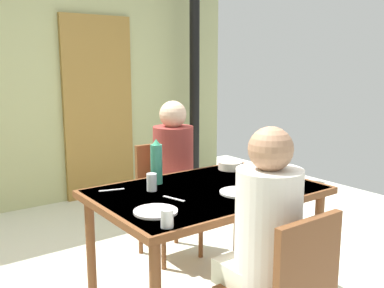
{
  "coord_description": "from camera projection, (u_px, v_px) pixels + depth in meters",
  "views": [
    {
      "loc": [
        -1.33,
        -2.05,
        1.49
      ],
      "look_at": [
        0.21,
        0.06,
        1.0
      ],
      "focal_mm": 40.45,
      "sensor_mm": 36.0,
      "label": 1
    }
  ],
  "objects": [
    {
      "name": "wall_back",
      "position": [
        34.0,
        71.0,
        4.39
      ],
      "size": [
        4.76,
        0.1,
        2.82
      ],
      "primitive_type": "cube",
      "color": "#AFB47D",
      "rests_on": "ground_plane"
    },
    {
      "name": "door_wooden",
      "position": [
        99.0,
        108.0,
        4.79
      ],
      "size": [
        0.8,
        0.05,
        2.0
      ],
      "primitive_type": "cube",
      "color": "olive",
      "rests_on": "ground_plane"
    },
    {
      "name": "stove_pipe_column",
      "position": [
        195.0,
        70.0,
        5.15
      ],
      "size": [
        0.12,
        0.12,
        2.82
      ],
      "primitive_type": "cylinder",
      "color": "black",
      "rests_on": "ground_plane"
    },
    {
      "name": "dining_table",
      "position": [
        207.0,
        201.0,
        2.59
      ],
      "size": [
        1.32,
        0.88,
        0.75
      ],
      "color": "brown",
      "rests_on": "ground_plane"
    },
    {
      "name": "chair_far_diner",
      "position": [
        165.0,
        192.0,
        3.38
      ],
      "size": [
        0.4,
        0.4,
        0.87
      ],
      "rotation": [
        0.0,
        0.0,
        3.14
      ],
      "color": "brown",
      "rests_on": "ground_plane"
    },
    {
      "name": "person_near_diner",
      "position": [
        266.0,
        222.0,
        1.95
      ],
      "size": [
        0.3,
        0.37,
        0.77
      ],
      "color": "silver",
      "rests_on": "ground_plane"
    },
    {
      "name": "person_far_diner",
      "position": [
        174.0,
        160.0,
        3.22
      ],
      "size": [
        0.3,
        0.37,
        0.77
      ],
      "rotation": [
        0.0,
        0.0,
        3.14
      ],
      "color": "brown",
      "rests_on": "ground_plane"
    },
    {
      "name": "water_bottle_green_near",
      "position": [
        156.0,
        163.0,
        2.67
      ],
      "size": [
        0.07,
        0.07,
        0.28
      ],
      "color": "#388F72",
      "rests_on": "dining_table"
    },
    {
      "name": "serving_bowl_center",
      "position": [
        230.0,
        165.0,
        3.05
      ],
      "size": [
        0.17,
        0.17,
        0.05
      ],
      "primitive_type": "cylinder",
      "color": "#F3E4CC",
      "rests_on": "dining_table"
    },
    {
      "name": "dinner_plate_near_left",
      "position": [
        254.0,
        178.0,
        2.81
      ],
      "size": [
        0.22,
        0.22,
        0.01
      ],
      "primitive_type": "cylinder",
      "color": "white",
      "rests_on": "dining_table"
    },
    {
      "name": "dinner_plate_near_right",
      "position": [
        239.0,
        192.0,
        2.49
      ],
      "size": [
        0.23,
        0.23,
        0.01
      ],
      "primitive_type": "cylinder",
      "color": "white",
      "rests_on": "dining_table"
    },
    {
      "name": "dinner_plate_far_center",
      "position": [
        156.0,
        211.0,
        2.17
      ],
      "size": [
        0.22,
        0.22,
        0.01
      ],
      "primitive_type": "cylinder",
      "color": "white",
      "rests_on": "dining_table"
    },
    {
      "name": "drinking_glass_by_near_diner",
      "position": [
        152.0,
        182.0,
        2.53
      ],
      "size": [
        0.06,
        0.06,
        0.1
      ],
      "primitive_type": "cylinder",
      "color": "silver",
      "rests_on": "dining_table"
    },
    {
      "name": "drinking_glass_by_far_diner",
      "position": [
        258.0,
        178.0,
        2.62
      ],
      "size": [
        0.06,
        0.06,
        0.11
      ],
      "primitive_type": "cylinder",
      "color": "silver",
      "rests_on": "dining_table"
    },
    {
      "name": "drinking_glass_spare_center",
      "position": [
        167.0,
        218.0,
        1.97
      ],
      "size": [
        0.06,
        0.06,
        0.09
      ],
      "primitive_type": "cylinder",
      "color": "silver",
      "rests_on": "dining_table"
    },
    {
      "name": "cutlery_knife_near",
      "position": [
        296.0,
        186.0,
        2.63
      ],
      "size": [
        0.11,
        0.13,
        0.0
      ],
      "primitive_type": "cube",
      "rotation": [
        0.0,
        0.0,
        4.03
      ],
      "color": "silver",
      "rests_on": "dining_table"
    },
    {
      "name": "cutlery_fork_near",
      "position": [
        174.0,
        199.0,
        2.39
      ],
      "size": [
        0.05,
        0.15,
        0.0
      ],
      "primitive_type": "cube",
      "rotation": [
        0.0,
        0.0,
        4.98
      ],
      "color": "silver",
      "rests_on": "dining_table"
    },
    {
      "name": "cutlery_knife_far",
      "position": [
        112.0,
        190.0,
        2.55
      ],
      "size": [
        0.15,
        0.06,
        0.0
      ],
      "primitive_type": "cube",
      "rotation": [
        0.0,
        0.0,
        6.0
      ],
      "color": "silver",
      "rests_on": "dining_table"
    }
  ]
}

